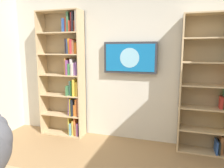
# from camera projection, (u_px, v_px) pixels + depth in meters

# --- Properties ---
(wall_back) EXTENTS (4.52, 0.06, 2.70)m
(wall_back) POSITION_uv_depth(u_px,v_px,m) (131.00, 60.00, 3.45)
(wall_back) COLOR beige
(wall_back) RESTS_ON ground
(bookshelf_left) EXTENTS (0.83, 0.28, 2.02)m
(bookshelf_left) POSITION_uv_depth(u_px,v_px,m) (217.00, 87.00, 2.97)
(bookshelf_left) COLOR tan
(bookshelf_left) RESTS_ON ground
(bookshelf_right) EXTENTS (0.79, 0.28, 2.17)m
(bookshelf_right) POSITION_uv_depth(u_px,v_px,m) (67.00, 76.00, 3.65)
(bookshelf_right) COLOR tan
(bookshelf_right) RESTS_ON ground
(wall_mounted_tv) EXTENTS (0.87, 0.07, 0.51)m
(wall_mounted_tv) POSITION_uv_depth(u_px,v_px,m) (130.00, 58.00, 3.37)
(wall_mounted_tv) COLOR #333338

